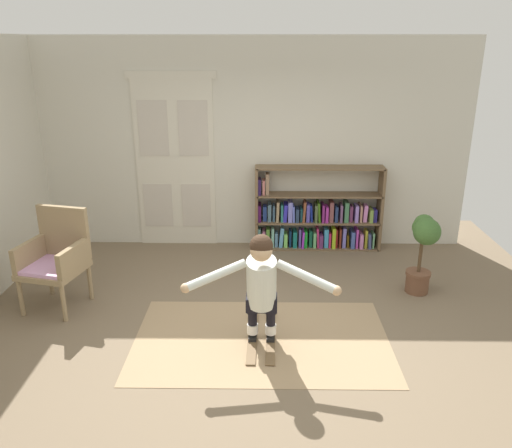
# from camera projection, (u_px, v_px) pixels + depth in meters

# --- Properties ---
(ground_plane) EXTENTS (7.20, 7.20, 0.00)m
(ground_plane) POSITION_uv_depth(u_px,v_px,m) (249.00, 336.00, 5.14)
(ground_plane) COLOR #72604A
(back_wall) EXTENTS (6.00, 0.10, 2.90)m
(back_wall) POSITION_uv_depth(u_px,v_px,m) (254.00, 145.00, 7.11)
(back_wall) COLOR beige
(back_wall) RESTS_ON ground
(double_door) EXTENTS (1.22, 0.05, 2.45)m
(double_door) POSITION_uv_depth(u_px,v_px,m) (175.00, 161.00, 7.14)
(double_door) COLOR beige
(double_door) RESTS_ON ground
(rug) EXTENTS (2.53, 1.55, 0.01)m
(rug) POSITION_uv_depth(u_px,v_px,m) (262.00, 339.00, 5.08)
(rug) COLOR #9F8360
(rug) RESTS_ON ground
(bookshelf) EXTENTS (1.78, 0.30, 1.19)m
(bookshelf) POSITION_uv_depth(u_px,v_px,m) (315.00, 217.00, 7.23)
(bookshelf) COLOR brown
(bookshelf) RESTS_ON ground
(wicker_chair) EXTENTS (0.72, 0.72, 1.10)m
(wicker_chair) POSITION_uv_depth(u_px,v_px,m) (56.00, 256.00, 5.60)
(wicker_chair) COLOR #98805B
(wicker_chair) RESTS_ON ground
(potted_plant) EXTENTS (0.32, 0.39, 0.95)m
(potted_plant) POSITION_uv_depth(u_px,v_px,m) (423.00, 244.00, 5.85)
(potted_plant) COLOR brown
(potted_plant) RESTS_ON ground
(skis_pair) EXTENTS (0.29, 0.93, 0.07)m
(skis_pair) POSITION_uv_depth(u_px,v_px,m) (262.00, 336.00, 5.11)
(skis_pair) COLOR brown
(skis_pair) RESTS_ON rug
(person_skier) EXTENTS (1.42, 0.57, 1.13)m
(person_skier) POSITION_uv_depth(u_px,v_px,m) (261.00, 282.00, 4.73)
(person_skier) COLOR white
(person_skier) RESTS_ON skis_pair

